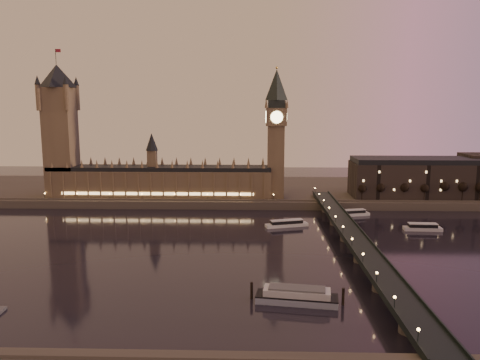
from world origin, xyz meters
name	(u,v)px	position (x,y,z in m)	size (l,w,h in m)	color
ground	(189,249)	(0.00, 0.00, 0.00)	(700.00, 700.00, 0.00)	black
far_embankment	(247,191)	(30.00, 165.00, 3.00)	(560.00, 130.00, 6.00)	#423D35
palace_of_westminster	(160,178)	(-40.12, 120.99, 21.71)	(180.00, 26.62, 52.00)	brown
victoria_tower	(60,123)	(-120.00, 121.00, 65.79)	(31.68, 31.68, 118.00)	brown
big_ben	(276,126)	(53.99, 120.99, 63.95)	(17.68, 17.68, 104.00)	brown
westminster_bridge	(353,241)	(91.61, 0.00, 5.52)	(13.20, 260.00, 15.30)	black
city_block	(446,176)	(194.94, 130.93, 22.24)	(155.00, 45.00, 34.00)	black
bare_tree_0	(364,188)	(122.33, 109.00, 16.06)	(6.62, 6.62, 13.45)	black
bare_tree_1	(383,188)	(137.59, 109.00, 16.06)	(6.62, 6.62, 13.45)	black
bare_tree_2	(403,188)	(152.84, 109.00, 16.06)	(6.62, 6.62, 13.45)	black
bare_tree_3	(423,188)	(168.09, 109.00, 16.06)	(6.62, 6.62, 13.45)	black
bare_tree_4	(442,189)	(183.34, 109.00, 16.06)	(6.62, 6.62, 13.45)	black
bare_tree_5	(462,189)	(198.60, 109.00, 16.06)	(6.62, 6.62, 13.45)	black
cruise_boat_a	(287,224)	(58.50, 51.19, 2.04)	(29.54, 13.99, 4.63)	silver
cruise_boat_b	(353,213)	(109.07, 83.71, 2.03)	(25.70, 12.25, 4.60)	silver
cruise_boat_c	(423,227)	(145.99, 44.01, 2.11)	(24.25, 7.77, 4.79)	silver
moored_barge	(297,296)	(54.12, -70.49, 3.00)	(38.40, 14.19, 7.11)	#8D9AB3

